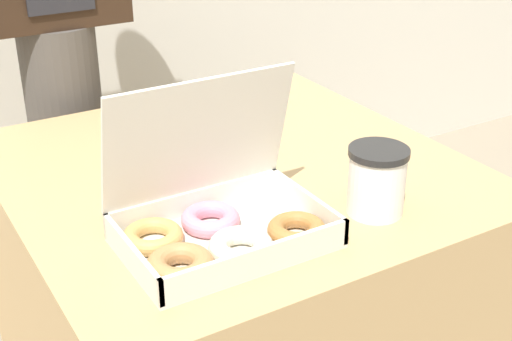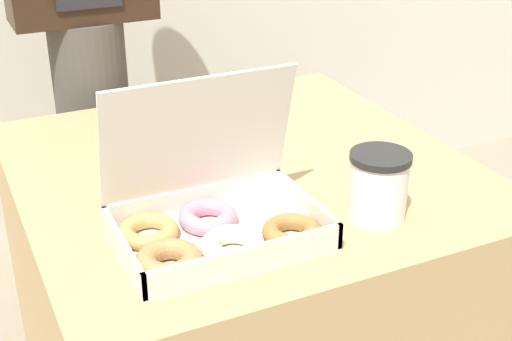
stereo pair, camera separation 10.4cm
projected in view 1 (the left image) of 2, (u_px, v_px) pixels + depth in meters
table at (235, 309)px, 1.58m from camera, size 0.87×0.89×0.70m
donut_box at (216, 223)px, 1.14m from camera, size 0.35×0.24×0.27m
coffee_cup at (377, 180)px, 1.23m from camera, size 0.11×0.11×0.12m
person_customer at (52, 5)px, 1.72m from camera, size 0.35×0.21×1.65m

